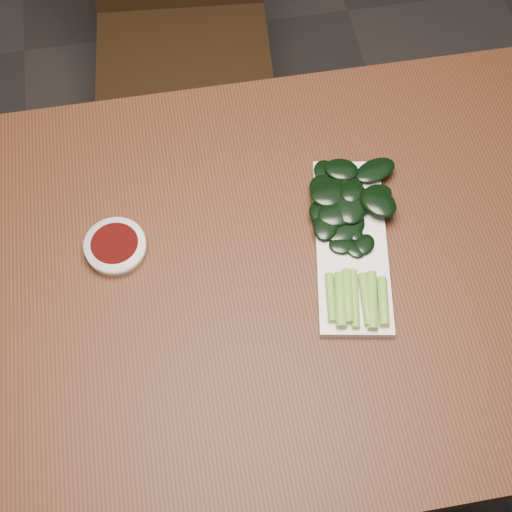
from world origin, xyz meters
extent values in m
plane|color=#282626|center=(0.00, 0.00, 0.00)|extent=(6.00, 6.00, 0.00)
cube|color=#402012|center=(0.00, 0.00, 0.73)|extent=(1.40, 0.80, 0.04)
cylinder|color=#402012|center=(0.64, 0.34, 0.35)|extent=(0.05, 0.05, 0.71)
cube|color=black|center=(-0.05, 0.77, 0.43)|extent=(0.47, 0.47, 0.04)
cylinder|color=black|center=(-0.25, 0.59, 0.21)|extent=(0.04, 0.04, 0.41)
cylinder|color=black|center=(0.12, 0.56, 0.21)|extent=(0.04, 0.04, 0.41)
cylinder|color=black|center=(-0.22, 0.97, 0.21)|extent=(0.04, 0.04, 0.41)
cylinder|color=black|center=(0.16, 0.94, 0.21)|extent=(0.04, 0.04, 0.41)
cylinder|color=white|center=(-0.21, 0.08, 0.76)|extent=(0.10, 0.10, 0.03)
cylinder|color=#370605|center=(-0.21, 0.08, 0.78)|extent=(0.08, 0.08, 0.00)
cube|color=white|center=(0.17, 0.02, 0.76)|extent=(0.17, 0.34, 0.01)
cylinder|color=#70A438|center=(0.11, -0.07, 0.77)|extent=(0.03, 0.08, 0.01)
cylinder|color=#70A438|center=(0.12, -0.08, 0.77)|extent=(0.03, 0.09, 0.02)
cylinder|color=#70A438|center=(0.14, -0.08, 0.77)|extent=(0.03, 0.09, 0.02)
cylinder|color=#70A438|center=(0.14, -0.08, 0.77)|extent=(0.03, 0.10, 0.01)
cylinder|color=#70A438|center=(0.16, -0.09, 0.77)|extent=(0.02, 0.09, 0.01)
cylinder|color=#70A438|center=(0.17, -0.09, 0.77)|extent=(0.04, 0.10, 0.02)
cylinder|color=#70A438|center=(0.19, -0.09, 0.77)|extent=(0.03, 0.08, 0.02)
ellipsoid|color=black|center=(0.22, 0.09, 0.78)|extent=(0.06, 0.05, 0.01)
ellipsoid|color=black|center=(0.18, 0.10, 0.77)|extent=(0.08, 0.06, 0.01)
ellipsoid|color=black|center=(0.18, 0.09, 0.78)|extent=(0.08, 0.10, 0.01)
ellipsoid|color=black|center=(0.18, 0.12, 0.77)|extent=(0.06, 0.06, 0.01)
ellipsoid|color=black|center=(0.15, 0.16, 0.77)|extent=(0.04, 0.05, 0.01)
ellipsoid|color=black|center=(0.17, 0.11, 0.77)|extent=(0.07, 0.07, 0.01)
ellipsoid|color=black|center=(0.14, 0.13, 0.77)|extent=(0.07, 0.07, 0.01)
ellipsoid|color=black|center=(0.13, 0.06, 0.77)|extent=(0.06, 0.07, 0.01)
ellipsoid|color=black|center=(0.18, 0.14, 0.77)|extent=(0.06, 0.06, 0.01)
ellipsoid|color=black|center=(0.22, 0.08, 0.79)|extent=(0.08, 0.08, 0.01)
ellipsoid|color=black|center=(0.18, 0.10, 0.78)|extent=(0.06, 0.06, 0.01)
ellipsoid|color=black|center=(0.16, 0.07, 0.77)|extent=(0.08, 0.09, 0.01)
ellipsoid|color=black|center=(0.15, 0.08, 0.78)|extent=(0.09, 0.07, 0.01)
ellipsoid|color=black|center=(0.18, 0.15, 0.78)|extent=(0.07, 0.06, 0.01)
ellipsoid|color=black|center=(0.19, 0.13, 0.77)|extent=(0.06, 0.06, 0.01)
ellipsoid|color=black|center=(0.16, 0.04, 0.77)|extent=(0.09, 0.08, 0.01)
ellipsoid|color=black|center=(0.15, 0.11, 0.78)|extent=(0.06, 0.05, 0.01)
ellipsoid|color=black|center=(0.14, 0.08, 0.77)|extent=(0.08, 0.08, 0.01)
ellipsoid|color=black|center=(0.17, 0.12, 0.77)|extent=(0.05, 0.04, 0.01)
ellipsoid|color=black|center=(0.24, 0.15, 0.78)|extent=(0.09, 0.07, 0.01)
ellipsoid|color=black|center=(0.17, 0.00, 0.77)|extent=(0.04, 0.04, 0.01)
ellipsoid|color=black|center=(0.15, 0.02, 0.77)|extent=(0.05, 0.04, 0.01)
ellipsoid|color=black|center=(0.17, 0.04, 0.77)|extent=(0.05, 0.05, 0.01)
ellipsoid|color=black|center=(0.18, 0.01, 0.77)|extent=(0.05, 0.05, 0.01)
camera|label=1|loc=(-0.08, -0.51, 1.77)|focal=50.00mm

